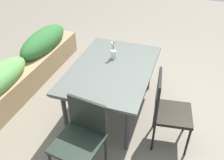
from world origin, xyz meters
TOP-DOWN VIEW (x-y plane):
  - ground_plane at (0.00, 0.00)m, footprint 12.00×12.00m
  - dining_table at (0.02, 0.09)m, footprint 1.54×1.06m
  - chair_near_left at (-0.33, -0.70)m, footprint 0.49×0.49m
  - chair_end_left at (-1.02, 0.08)m, footprint 0.52×0.52m
  - flower_vase at (0.26, 0.15)m, footprint 0.08×0.08m
  - planter_box at (0.14, 1.62)m, footprint 2.79×0.47m

SIDE VIEW (x-z plane):
  - ground_plane at x=0.00m, z-range 0.00..0.00m
  - planter_box at x=0.14m, z-range -0.02..0.70m
  - chair_end_left at x=-1.02m, z-range 0.08..0.97m
  - chair_near_left at x=-0.33m, z-range 0.06..1.03m
  - dining_table at x=0.02m, z-range 0.30..1.03m
  - flower_vase at x=0.26m, z-range 0.68..0.94m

